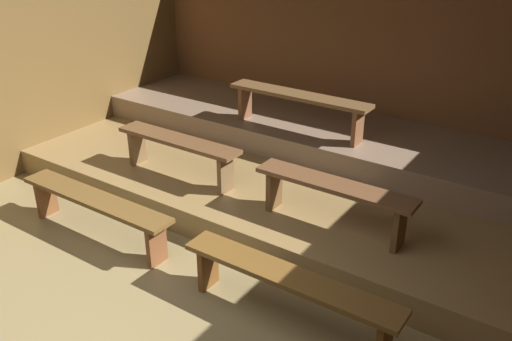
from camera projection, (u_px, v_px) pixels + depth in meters
ground at (257, 221)px, 5.59m from camera, size 6.61×5.04×0.08m
wall_back at (356, 65)px, 6.69m from camera, size 6.61×0.06×2.25m
wall_left at (56, 68)px, 6.58m from camera, size 0.06×5.04×2.25m
platform_lower at (294, 180)px, 6.05m from camera, size 5.81×2.81×0.28m
platform_middle at (325, 136)px, 6.46m from camera, size 5.81×1.36×0.28m
bench_floor_left at (95, 205)px, 5.11m from camera, size 1.77×0.27×0.44m
bench_floor_right at (288, 284)px, 4.03m from camera, size 1.77×0.27×0.44m
bench_lower_left at (178, 147)px, 5.66m from camera, size 1.47×0.27×0.44m
bench_lower_right at (334, 192)px, 4.75m from camera, size 1.47×0.27×0.44m
bench_middle_center at (298, 101)px, 6.08m from camera, size 1.70×0.27×0.44m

